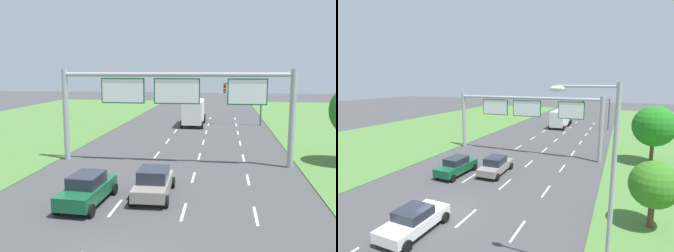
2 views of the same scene
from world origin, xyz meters
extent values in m
cube|color=white|center=(-1.75, 6.00, 0.00)|extent=(0.14, 2.40, 0.01)
cube|color=white|center=(-1.75, 12.00, 0.00)|extent=(0.14, 2.40, 0.01)
cube|color=white|center=(-1.75, 18.00, 0.00)|extent=(0.14, 2.40, 0.01)
cube|color=white|center=(-1.75, 24.00, 0.00)|extent=(0.14, 2.40, 0.01)
cube|color=white|center=(-1.75, 30.00, 0.00)|extent=(0.14, 2.40, 0.01)
cube|color=white|center=(-1.75, 36.00, 0.00)|extent=(0.14, 2.40, 0.01)
cube|color=white|center=(-1.75, 42.00, 0.00)|extent=(0.14, 2.40, 0.01)
cube|color=white|center=(1.75, 6.00, 0.00)|extent=(0.14, 2.40, 0.01)
cube|color=white|center=(1.75, 12.00, 0.00)|extent=(0.14, 2.40, 0.01)
cube|color=white|center=(1.75, 18.00, 0.00)|extent=(0.14, 2.40, 0.01)
cube|color=white|center=(1.75, 24.00, 0.00)|extent=(0.14, 2.40, 0.01)
cube|color=white|center=(1.75, 30.00, 0.00)|extent=(0.14, 2.40, 0.01)
cube|color=white|center=(1.75, 36.00, 0.00)|extent=(0.14, 2.40, 0.01)
cube|color=white|center=(1.75, 42.00, 0.00)|extent=(0.14, 2.40, 0.01)
cube|color=white|center=(5.25, 6.00, 0.00)|extent=(0.14, 2.40, 0.01)
cube|color=white|center=(5.25, 12.00, 0.00)|extent=(0.14, 2.40, 0.01)
cube|color=white|center=(5.25, 18.00, 0.00)|extent=(0.14, 2.40, 0.01)
cube|color=white|center=(5.25, 24.00, 0.00)|extent=(0.14, 2.40, 0.01)
cube|color=white|center=(5.25, 30.00, 0.00)|extent=(0.14, 2.40, 0.01)
cube|color=white|center=(5.25, 36.00, 0.00)|extent=(0.14, 2.40, 0.01)
cube|color=white|center=(5.25, 42.00, 0.00)|extent=(0.14, 2.40, 0.01)
cube|color=#145633|center=(-3.34, 6.36, 0.67)|extent=(1.95, 4.53, 0.70)
cube|color=#232833|center=(-3.35, 6.34, 1.32)|extent=(1.56, 2.15, 0.61)
cylinder|color=black|center=(-4.16, 8.07, 0.32)|extent=(0.25, 0.65, 0.64)
cylinder|color=black|center=(-2.38, 7.99, 0.32)|extent=(0.25, 0.65, 0.64)
cylinder|color=black|center=(-4.31, 4.72, 0.32)|extent=(0.25, 0.65, 0.64)
cylinder|color=black|center=(-2.53, 4.64, 0.32)|extent=(0.25, 0.65, 0.64)
cube|color=gray|center=(-0.14, 8.04, 0.62)|extent=(1.91, 4.44, 0.60)
cube|color=#232833|center=(-0.14, 7.99, 1.26)|extent=(1.62, 2.08, 0.68)
cylinder|color=black|center=(-1.10, 9.66, 0.32)|extent=(0.24, 0.65, 0.64)
cylinder|color=black|center=(0.71, 9.72, 0.32)|extent=(0.24, 0.65, 0.64)
cylinder|color=black|center=(-1.00, 6.37, 0.32)|extent=(0.24, 0.65, 0.64)
cylinder|color=black|center=(0.81, 6.43, 0.32)|extent=(0.24, 0.65, 0.64)
cube|color=navy|center=(-0.06, 38.93, 1.55)|extent=(2.20, 2.10, 2.20)
cube|color=silver|center=(-0.07, 34.62, 1.81)|extent=(2.37, 6.22, 2.72)
cylinder|color=black|center=(-1.19, 39.43, 0.45)|extent=(0.28, 0.90, 0.90)
cylinder|color=black|center=(1.07, 39.43, 0.45)|extent=(0.28, 0.90, 0.90)
cylinder|color=black|center=(-1.28, 37.13, 0.45)|extent=(0.28, 0.90, 0.90)
cylinder|color=black|center=(1.14, 37.13, 0.45)|extent=(0.28, 0.90, 0.90)
cylinder|color=black|center=(-1.28, 32.11, 0.45)|extent=(0.28, 0.90, 0.90)
cylinder|color=black|center=(1.14, 32.11, 0.45)|extent=(0.28, 0.90, 0.90)
cylinder|color=#9EA0A5|center=(-8.40, 15.52, 3.50)|extent=(0.44, 0.44, 7.00)
cylinder|color=#9EA0A5|center=(8.40, 15.52, 3.50)|extent=(0.44, 0.44, 7.00)
cylinder|color=#9EA0A5|center=(0.00, 15.52, 6.60)|extent=(16.80, 0.32, 0.32)
cube|color=#0C5B28|center=(-3.85, 15.52, 5.40)|extent=(3.29, 0.12, 1.88)
cube|color=white|center=(-3.85, 15.45, 5.40)|extent=(3.13, 0.01, 1.72)
cube|color=#0C5B28|center=(0.20, 15.52, 5.40)|extent=(3.38, 0.12, 1.88)
cube|color=white|center=(0.20, 15.45, 5.40)|extent=(3.22, 0.01, 1.72)
cube|color=#0C5B28|center=(5.25, 15.52, 5.40)|extent=(2.80, 0.12, 1.88)
cube|color=white|center=(5.25, 15.45, 5.40)|extent=(2.64, 0.01, 1.72)
cylinder|color=#47494F|center=(8.21, 35.84, 2.80)|extent=(0.20, 0.20, 5.60)
cylinder|color=#47494F|center=(5.96, 35.84, 5.25)|extent=(4.50, 0.14, 0.14)
cube|color=black|center=(3.71, 35.84, 4.60)|extent=(0.32, 0.36, 1.10)
sphere|color=red|center=(3.71, 35.64, 4.97)|extent=(0.22, 0.22, 0.22)
sphere|color=orange|center=(3.71, 35.64, 4.60)|extent=(0.22, 0.22, 0.22)
sphere|color=green|center=(3.71, 35.64, 4.23)|extent=(0.22, 0.22, 0.22)
camera|label=1|loc=(3.58, -11.59, 7.00)|focal=40.00mm
camera|label=2|loc=(10.27, -12.93, 8.55)|focal=28.00mm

